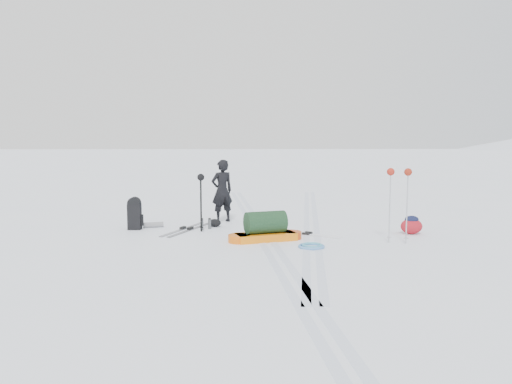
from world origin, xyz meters
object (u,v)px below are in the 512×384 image
at_px(skier, 222,191).
at_px(pulk_sled, 265,229).
at_px(expedition_rucksack, 137,214).
at_px(ski_poles_black, 201,184).

bearing_deg(skier, pulk_sled, 84.57).
xyz_separation_m(pulk_sled, expedition_rucksack, (-3.00, 1.45, 0.12)).
xyz_separation_m(expedition_rucksack, ski_poles_black, (1.56, -0.36, 0.75)).
relative_size(skier, pulk_sled, 0.95).
height_order(pulk_sled, expedition_rucksack, expedition_rucksack).
height_order(skier, expedition_rucksack, skier).
xyz_separation_m(pulk_sled, ski_poles_black, (-1.44, 1.09, 0.87)).
bearing_deg(pulk_sled, skier, 94.88).
xyz_separation_m(skier, pulk_sled, (0.99, -2.46, -0.57)).
distance_m(pulk_sled, ski_poles_black, 2.01).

